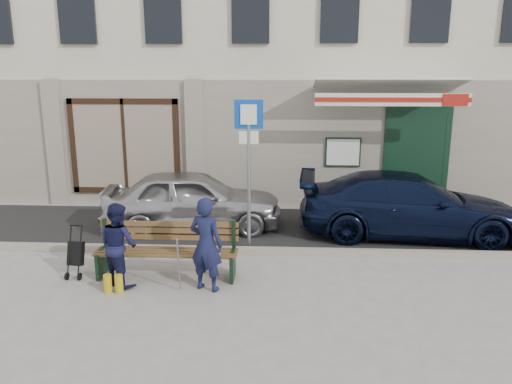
# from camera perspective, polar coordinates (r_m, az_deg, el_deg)

# --- Properties ---
(ground) EXTENTS (80.00, 80.00, 0.00)m
(ground) POSITION_cam_1_polar(r_m,az_deg,el_deg) (8.28, -2.76, -10.72)
(ground) COLOR #9E9991
(ground) RESTS_ON ground
(asphalt_lane) EXTENTS (60.00, 3.20, 0.01)m
(asphalt_lane) POSITION_cam_1_polar(r_m,az_deg,el_deg) (11.17, -1.17, -4.12)
(asphalt_lane) COLOR #282828
(asphalt_lane) RESTS_ON ground
(curb) EXTENTS (60.00, 0.18, 0.12)m
(curb) POSITION_cam_1_polar(r_m,az_deg,el_deg) (9.64, -1.87, -6.71)
(curb) COLOR #9E9384
(curb) RESTS_ON ground
(building) EXTENTS (20.00, 8.27, 10.00)m
(building) POSITION_cam_1_polar(r_m,az_deg,el_deg) (16.05, 0.24, 19.26)
(building) COLOR beige
(building) RESTS_ON ground
(car_silver) EXTENTS (4.03, 1.95, 1.33)m
(car_silver) POSITION_cam_1_polar(r_m,az_deg,el_deg) (11.05, -7.25, -0.86)
(car_silver) COLOR #AFAEB3
(car_silver) RESTS_ON ground
(car_navy) EXTENTS (4.70, 2.17, 1.33)m
(car_navy) POSITION_cam_1_polar(r_m,az_deg,el_deg) (11.00, 17.03, -1.43)
(car_navy) COLOR black
(car_navy) RESTS_ON ground
(parking_sign) EXTENTS (0.54, 0.08, 2.90)m
(parking_sign) POSITION_cam_1_polar(r_m,az_deg,el_deg) (9.40, -0.82, 4.82)
(parking_sign) COLOR gray
(parking_sign) RESTS_ON ground
(bench) EXTENTS (2.40, 1.17, 0.98)m
(bench) POSITION_cam_1_polar(r_m,az_deg,el_deg) (8.61, -10.48, -6.67)
(bench) COLOR brown
(bench) RESTS_ON ground
(man) EXTENTS (0.65, 0.54, 1.53)m
(man) POSITION_cam_1_polar(r_m,az_deg,el_deg) (7.93, -5.71, -5.96)
(man) COLOR #15193B
(man) RESTS_ON ground
(woman) EXTENTS (0.85, 0.82, 1.38)m
(woman) POSITION_cam_1_polar(r_m,az_deg,el_deg) (8.40, -15.45, -5.79)
(woman) COLOR #141638
(woman) RESTS_ON ground
(stroller) EXTENTS (0.28, 0.38, 0.88)m
(stroller) POSITION_cam_1_polar(r_m,az_deg,el_deg) (9.05, -19.92, -6.75)
(stroller) COLOR black
(stroller) RESTS_ON ground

